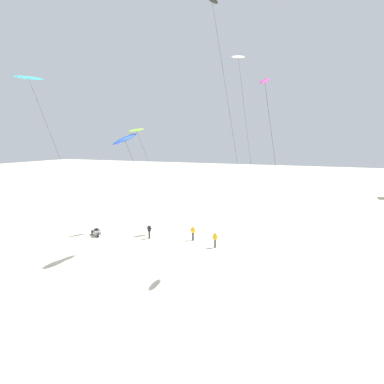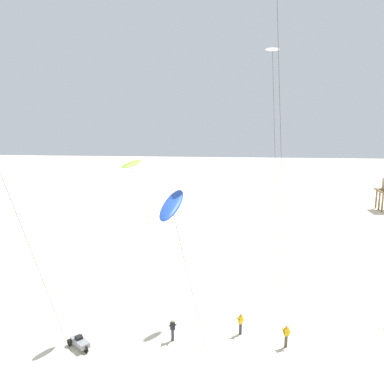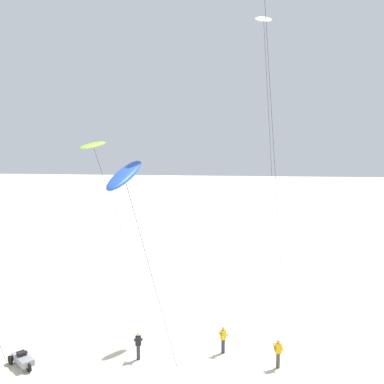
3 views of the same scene
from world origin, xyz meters
The scene contains 7 objects.
kite_blue centered at (0.59, 3.57, 11.40)m, with size 2.47×6.26×12.21m.
kite_lime centered at (-3.57, 12.11, 12.34)m, with size 2.84×6.65×12.90m.
kite_white centered at (7.31, 18.91, 21.11)m, with size 2.83×6.21×21.85m.
kite_flyer_nearest centered at (4.77, 10.23, 0.89)m, with size 0.72×0.73×1.67m.
kite_flyer_middle centered at (7.94, 8.80, 0.89)m, with size 0.62×0.60×1.67m.
kite_flyer_furthest centered at (-0.17, 8.91, 0.89)m, with size 0.65×0.63×1.67m.
beach_buggy centered at (-6.61, 7.48, 0.43)m, with size 1.94×1.87×0.82m.
Camera 2 is at (3.51, -17.82, 16.44)m, focal length 38.00 mm.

